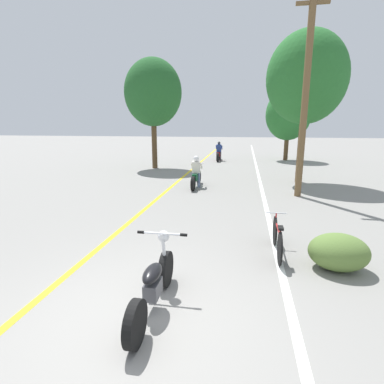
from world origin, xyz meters
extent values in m
plane|color=gray|center=(0.00, 0.00, 0.00)|extent=(120.00, 120.00, 0.00)
cube|color=yellow|center=(-1.70, 12.25, 0.00)|extent=(0.14, 48.00, 0.01)
cube|color=white|center=(2.19, 12.25, 0.00)|extent=(0.14, 48.00, 0.01)
cylinder|color=brown|center=(3.47, 8.16, 3.63)|extent=(0.24, 0.24, 7.26)
cube|color=brown|center=(3.47, 8.16, 6.66)|extent=(1.10, 0.10, 0.12)
cylinder|color=#513A23|center=(3.98, 11.11, 1.79)|extent=(0.32, 0.32, 3.59)
ellipsoid|color=#286B2D|center=(3.98, 11.11, 4.69)|extent=(3.50, 3.15, 4.02)
cylinder|color=#513A23|center=(4.46, 20.05, 1.17)|extent=(0.32, 0.32, 2.35)
ellipsoid|color=#286B2D|center=(4.46, 20.05, 3.39)|extent=(3.28, 2.95, 3.77)
cylinder|color=#513A23|center=(-4.10, 14.41, 1.72)|extent=(0.32, 0.32, 3.43)
ellipsoid|color=#235B28|center=(-4.10, 14.41, 4.52)|extent=(3.43, 3.09, 3.95)
ellipsoid|color=#5B7A38|center=(3.24, 2.10, 0.35)|extent=(1.10, 0.88, 0.70)
cylinder|color=black|center=(0.18, 0.98, 0.30)|extent=(0.12, 0.60, 0.60)
cylinder|color=black|center=(0.18, -0.48, 0.30)|extent=(0.12, 0.60, 0.60)
ellipsoid|color=black|center=(0.18, 0.25, 0.60)|extent=(0.24, 0.57, 0.20)
cube|color=#4C4C51|center=(0.18, 0.25, 0.35)|extent=(0.20, 0.36, 0.24)
cylinder|color=silver|center=(0.18, 0.89, 0.65)|extent=(0.06, 0.23, 0.72)
cylinder|color=silver|center=(0.18, 0.80, 1.01)|extent=(0.70, 0.04, 0.04)
cylinder|color=black|center=(-0.17, 0.80, 1.01)|extent=(0.11, 0.05, 0.05)
cylinder|color=black|center=(0.53, 0.80, 1.01)|extent=(0.11, 0.05, 0.05)
sphere|color=silver|center=(0.18, 0.89, 0.93)|extent=(0.19, 0.19, 0.19)
cylinder|color=black|center=(-0.63, 9.91, 0.30)|extent=(0.12, 0.60, 0.60)
cylinder|color=black|center=(-0.63, 8.37, 0.30)|extent=(0.12, 0.60, 0.60)
cube|color=#0C4723|center=(-0.63, 9.14, 0.48)|extent=(0.20, 0.99, 0.28)
cylinder|color=silver|center=(-0.63, 9.81, 0.95)|extent=(0.50, 0.03, 0.03)
cylinder|color=slate|center=(-0.76, 9.09, 0.31)|extent=(0.11, 0.11, 0.62)
cylinder|color=slate|center=(-0.50, 9.09, 0.31)|extent=(0.11, 0.11, 0.62)
cube|color=silver|center=(-0.63, 9.12, 0.87)|extent=(0.34, 0.27, 0.53)
cylinder|color=silver|center=(-0.83, 9.28, 0.92)|extent=(0.08, 0.42, 0.33)
cylinder|color=silver|center=(-0.43, 9.28, 0.92)|extent=(0.08, 0.42, 0.33)
sphere|color=white|center=(-0.63, 9.16, 1.25)|extent=(0.24, 0.24, 0.24)
cylinder|color=black|center=(-0.49, 19.61, 0.33)|extent=(0.12, 0.66, 0.66)
cylinder|color=black|center=(-0.49, 18.08, 0.33)|extent=(0.12, 0.66, 0.66)
cube|color=maroon|center=(-0.49, 18.85, 0.51)|extent=(0.20, 0.98, 0.28)
cylinder|color=silver|center=(-0.49, 19.51, 1.01)|extent=(0.50, 0.03, 0.03)
cylinder|color=#38383D|center=(-0.62, 18.80, 0.33)|extent=(0.11, 0.11, 0.65)
cylinder|color=#38383D|center=(-0.36, 18.80, 0.33)|extent=(0.11, 0.11, 0.65)
cube|color=navy|center=(-0.49, 18.83, 0.93)|extent=(0.34, 0.28, 0.58)
cylinder|color=navy|center=(-0.69, 18.99, 0.99)|extent=(0.08, 0.46, 0.35)
cylinder|color=navy|center=(-0.29, 18.99, 0.99)|extent=(0.08, 0.46, 0.35)
sphere|color=#2D333D|center=(-0.49, 18.87, 1.32)|extent=(0.21, 0.21, 0.21)
cylinder|color=black|center=(2.17, 3.15, 0.33)|extent=(0.04, 0.66, 0.66)
cylinder|color=black|center=(2.17, 2.12, 0.33)|extent=(0.04, 0.66, 0.66)
cylinder|color=#B21E1E|center=(2.17, 2.63, 0.56)|extent=(0.04, 0.83, 0.04)
cylinder|color=#B21E1E|center=(2.17, 2.20, 0.53)|extent=(0.03, 0.03, 0.40)
cube|color=black|center=(2.17, 2.20, 0.73)|extent=(0.10, 0.20, 0.05)
cylinder|color=#B21E1E|center=(2.17, 3.10, 0.55)|extent=(0.03, 0.03, 0.43)
cylinder|color=silver|center=(2.17, 3.10, 0.76)|extent=(0.44, 0.03, 0.03)
camera|label=1|loc=(1.43, -3.53, 2.70)|focal=28.00mm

